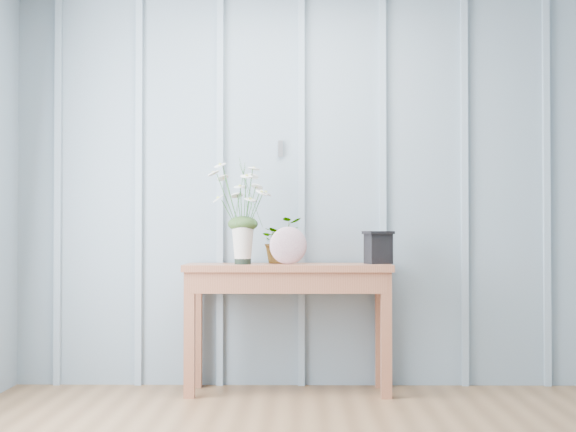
{
  "coord_description": "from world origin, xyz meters",
  "views": [
    {
      "loc": [
        -0.26,
        -3.16,
        0.93
      ],
      "look_at": [
        -0.33,
        1.94,
        1.03
      ],
      "focal_mm": 55.0,
      "sensor_mm": 36.0,
      "label": 1
    }
  ],
  "objects_px": {
    "daisy_vase": "(243,199)",
    "felt_disc_vessel": "(288,246)",
    "sideboard": "(288,284)",
    "carved_box": "(378,247)"
  },
  "relations": [
    {
      "from": "sideboard",
      "to": "felt_disc_vessel",
      "type": "xyz_separation_m",
      "value": [
        0.0,
        -0.07,
        0.22
      ]
    },
    {
      "from": "sideboard",
      "to": "carved_box",
      "type": "bearing_deg",
      "value": 2.94
    },
    {
      "from": "sideboard",
      "to": "daisy_vase",
      "type": "distance_m",
      "value": 0.56
    },
    {
      "from": "daisy_vase",
      "to": "felt_disc_vessel",
      "type": "bearing_deg",
      "value": -3.09
    },
    {
      "from": "daisy_vase",
      "to": "felt_disc_vessel",
      "type": "height_order",
      "value": "daisy_vase"
    },
    {
      "from": "sideboard",
      "to": "felt_disc_vessel",
      "type": "relative_size",
      "value": 5.51
    },
    {
      "from": "daisy_vase",
      "to": "sideboard",
      "type": "bearing_deg",
      "value": 11.94
    },
    {
      "from": "sideboard",
      "to": "daisy_vase",
      "type": "height_order",
      "value": "daisy_vase"
    },
    {
      "from": "daisy_vase",
      "to": "carved_box",
      "type": "xyz_separation_m",
      "value": [
        0.79,
        0.08,
        -0.28
      ]
    },
    {
      "from": "daisy_vase",
      "to": "felt_disc_vessel",
      "type": "relative_size",
      "value": 2.77
    }
  ]
}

